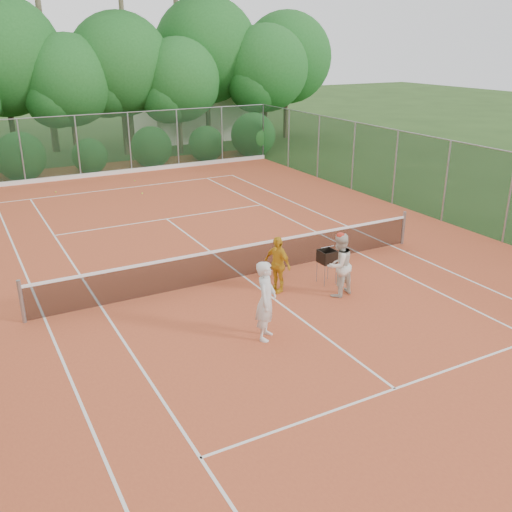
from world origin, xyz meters
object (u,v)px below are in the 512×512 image
at_px(player_white, 266,301).
at_px(player_yellow, 277,264).
at_px(ball_hopper, 327,257).
at_px(player_center_grp, 339,265).

xyz_separation_m(player_white, player_yellow, (1.54, 2.12, -0.16)).
distance_m(player_yellow, ball_hopper, 1.49).
bearing_deg(player_white, player_center_grp, -26.99).
bearing_deg(player_white, ball_hopper, -16.04).
height_order(player_center_grp, ball_hopper, player_center_grp).
xyz_separation_m(player_center_grp, player_yellow, (-1.28, 1.00, -0.09)).
bearing_deg(player_yellow, player_white, -51.08).
relative_size(player_center_grp, ball_hopper, 1.80).
distance_m(player_center_grp, ball_hopper, 0.84).
relative_size(player_white, ball_hopper, 1.92).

